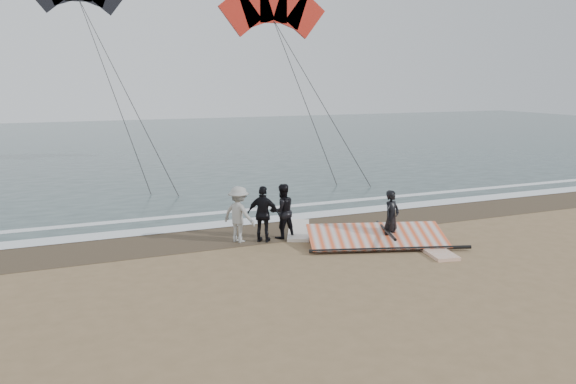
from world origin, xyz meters
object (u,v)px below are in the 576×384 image
Objects in this scene: man_main at (391,218)px; board_cream at (299,230)px; board_white at (430,247)px; sail_rig at (373,238)px.

board_cream is (-2.03, 2.41, -0.79)m from man_main.
board_cream reaches higher than board_white.
man_main is at bearing -25.32° from board_cream.
man_main reaches higher than sail_rig.
board_white is at bearing -70.86° from man_main.
board_cream is 2.70m from sail_rig.
sail_rig is (-0.53, 0.16, -0.64)m from man_main.
man_main reaches higher than board_cream.
man_main is 0.85m from sail_rig.
man_main is 0.36× the size of sail_rig.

